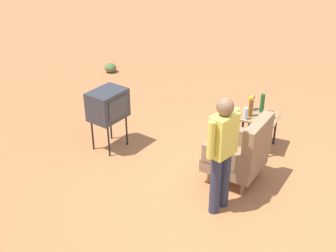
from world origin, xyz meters
TOP-DOWN VIEW (x-y plane):
  - ground_plane at (0.00, 0.00)m, footprint 60.00×60.00m
  - armchair at (-0.28, 0.10)m, footprint 0.86×0.87m
  - side_table at (-1.34, 0.11)m, footprint 0.56×0.56m
  - tv_on_stand at (-0.32, -2.15)m, footprint 0.67×0.55m
  - person_standing at (0.45, 0.02)m, footprint 0.54×0.33m
  - soda_can_red at (-1.32, 0.28)m, footprint 0.07×0.07m
  - bottle_wine_green at (-1.48, 0.08)m, footprint 0.07×0.07m
  - bottle_short_clear at (-1.12, -0.09)m, footprint 0.06×0.06m
  - bottle_tall_amber at (-1.25, -0.05)m, footprint 0.07×0.07m
  - flower_vase at (-1.47, -0.10)m, footprint 0.14×0.10m
  - shrub_lone at (-3.31, -3.97)m, footprint 0.28×0.28m

SIDE VIEW (x-z plane):
  - ground_plane at x=0.00m, z-range 0.00..0.00m
  - shrub_lone at x=-3.31m, z-range 0.00..0.22m
  - armchair at x=-0.28m, z-range -0.03..1.03m
  - side_table at x=-1.34m, z-range 0.21..0.81m
  - soda_can_red at x=-1.32m, z-range 0.60..0.72m
  - bottle_short_clear at x=-1.12m, z-range 0.60..0.80m
  - flower_vase at x=-1.47m, z-range 0.61..0.88m
  - bottle_tall_amber at x=-1.25m, z-range 0.60..0.90m
  - bottle_wine_green at x=-1.48m, z-range 0.60..0.92m
  - tv_on_stand at x=-0.32m, z-range 0.27..1.30m
  - person_standing at x=0.45m, z-range 0.12..1.76m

